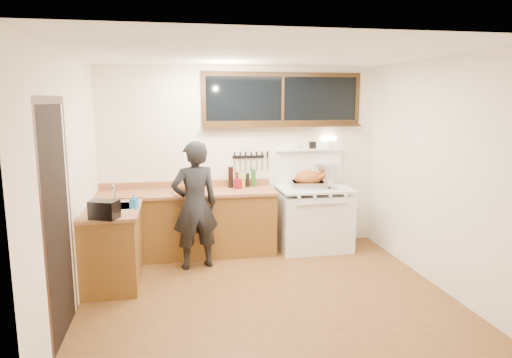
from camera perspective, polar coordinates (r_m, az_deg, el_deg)
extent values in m
cube|color=brown|center=(5.27, 1.18, -14.14)|extent=(4.00, 3.50, 0.02)
cube|color=white|center=(6.61, -1.88, 2.62)|extent=(4.00, 0.05, 2.60)
cube|color=white|center=(3.21, 7.70, -5.31)|extent=(4.00, 0.05, 2.60)
cube|color=white|center=(4.90, -22.64, -0.71)|extent=(0.05, 3.50, 2.60)
cube|color=white|center=(5.65, 21.78, 0.67)|extent=(0.05, 3.50, 2.60)
cube|color=white|center=(4.84, 1.29, 15.69)|extent=(4.00, 3.50, 0.05)
cube|color=brown|center=(6.40, -8.54, -5.69)|extent=(2.40, 0.60, 0.86)
cube|color=#96603B|center=(6.28, -8.64, -1.76)|extent=(2.44, 0.64, 0.04)
cube|color=#96603B|center=(6.56, -8.74, -0.65)|extent=(2.40, 0.03, 0.10)
sphere|color=#B78C38|center=(6.11, -17.94, -4.19)|extent=(0.03, 0.03, 0.03)
sphere|color=#B78C38|center=(6.06, -13.24, -4.08)|extent=(0.03, 0.03, 0.03)
sphere|color=#B78C38|center=(6.06, -8.51, -3.94)|extent=(0.03, 0.03, 0.03)
sphere|color=#B78C38|center=(6.09, -3.79, -3.77)|extent=(0.03, 0.03, 0.03)
sphere|color=#B78C38|center=(6.16, 0.37, -3.59)|extent=(0.03, 0.03, 0.03)
cube|color=brown|center=(5.65, -17.48, -8.16)|extent=(0.60, 1.05, 0.86)
cube|color=#96603B|center=(5.53, -17.62, -3.71)|extent=(0.64, 1.09, 0.04)
cube|color=white|center=(5.61, -17.40, -3.93)|extent=(0.45, 0.40, 0.14)
cube|color=white|center=(5.60, -17.44, -3.28)|extent=(0.50, 0.45, 0.01)
cylinder|color=silver|center=(5.75, -17.29, -1.76)|extent=(0.02, 0.02, 0.24)
cylinder|color=silver|center=(5.65, -17.44, -0.83)|extent=(0.02, 0.18, 0.02)
cube|color=white|center=(6.65, 7.23, -5.23)|extent=(1.00, 0.70, 0.82)
cube|color=white|center=(6.55, 7.32, -1.21)|extent=(1.02, 0.72, 0.03)
cube|color=white|center=(6.31, 8.19, -5.04)|extent=(0.88, 0.02, 0.46)
cylinder|color=silver|center=(6.23, 8.33, -3.16)|extent=(0.75, 0.02, 0.02)
cylinder|color=white|center=(6.12, 5.40, -2.29)|extent=(0.04, 0.03, 0.04)
cylinder|color=white|center=(6.18, 7.36, -2.20)|extent=(0.04, 0.03, 0.04)
cylinder|color=white|center=(6.25, 9.28, -2.11)|extent=(0.04, 0.03, 0.04)
cylinder|color=white|center=(6.33, 11.16, -2.02)|extent=(0.04, 0.03, 0.04)
cube|color=white|center=(6.80, 6.55, 1.49)|extent=(1.00, 0.05, 0.50)
cube|color=white|center=(6.74, 6.67, 3.68)|extent=(1.00, 0.12, 0.03)
cylinder|color=white|center=(6.83, 9.10, 4.28)|extent=(0.11, 0.11, 0.11)
cube|color=#FFE5B2|center=(6.82, 9.12, 5.00)|extent=(0.19, 0.10, 0.06)
cube|color=black|center=(6.75, 7.09, 4.23)|extent=(0.09, 0.05, 0.10)
cylinder|color=white|center=(6.68, 5.20, 4.17)|extent=(0.04, 0.04, 0.09)
cylinder|color=white|center=(6.67, 4.71, 4.16)|extent=(0.04, 0.04, 0.09)
cube|color=black|center=(6.64, 3.34, 9.99)|extent=(2.20, 0.01, 0.62)
cube|color=black|center=(6.64, 3.38, 12.93)|extent=(2.32, 0.04, 0.06)
cube|color=black|center=(6.64, 3.32, 7.06)|extent=(2.32, 0.04, 0.06)
cube|color=black|center=(6.46, -6.59, 9.95)|extent=(0.06, 0.04, 0.62)
cube|color=black|center=(6.99, 12.52, 9.77)|extent=(0.06, 0.04, 0.62)
cube|color=black|center=(6.63, 3.35, 9.99)|extent=(0.04, 0.04, 0.62)
cube|color=black|center=(6.60, 3.41, 6.64)|extent=(2.32, 0.13, 0.03)
cube|color=black|center=(4.42, -23.48, -5.17)|extent=(0.01, 0.86, 2.10)
cube|color=black|center=(3.97, -24.97, -6.95)|extent=(0.01, 0.07, 2.10)
cube|color=black|center=(4.88, -22.18, -3.72)|extent=(0.01, 0.07, 2.10)
cube|color=black|center=(4.28, -24.43, 9.01)|extent=(0.01, 1.04, 0.07)
cube|color=black|center=(6.59, -0.98, 2.77)|extent=(0.46, 0.02, 0.04)
cube|color=silver|center=(6.56, -2.67, 1.76)|extent=(0.02, 0.00, 0.18)
cube|color=black|center=(6.54, -2.68, 2.97)|extent=(0.02, 0.02, 0.10)
cube|color=silver|center=(6.57, -1.98, 1.78)|extent=(0.02, 0.00, 0.18)
cube|color=black|center=(6.55, -1.99, 2.99)|extent=(0.02, 0.02, 0.10)
cube|color=silver|center=(6.58, -1.29, 1.80)|extent=(0.02, 0.00, 0.18)
cube|color=black|center=(6.57, -1.30, 3.01)|extent=(0.02, 0.02, 0.10)
cube|color=silver|center=(6.60, -0.61, 1.82)|extent=(0.03, 0.00, 0.18)
cube|color=black|center=(6.58, -0.61, 3.02)|extent=(0.02, 0.02, 0.10)
cube|color=silver|center=(6.61, 0.08, 1.83)|extent=(0.03, 0.00, 0.18)
cube|color=black|center=(6.59, 0.08, 3.04)|extent=(0.02, 0.02, 0.10)
cube|color=silver|center=(6.63, 0.76, 1.85)|extent=(0.03, 0.00, 0.18)
cube|color=black|center=(6.61, 0.76, 3.05)|extent=(0.02, 0.02, 0.10)
cube|color=silver|center=(6.64, 1.43, 1.87)|extent=(0.03, 0.00, 0.18)
cube|color=black|center=(6.62, 1.44, 3.07)|extent=(0.02, 0.02, 0.10)
imported|color=black|center=(5.83, -7.65, -3.26)|extent=(0.67, 0.52, 1.64)
imported|color=blue|center=(5.41, -15.03, -2.72)|extent=(0.10, 0.10, 0.17)
cube|color=black|center=(5.06, -18.43, -3.65)|extent=(0.33, 0.29, 0.19)
cube|color=#96603B|center=(6.16, -8.56, -1.71)|extent=(0.45, 0.36, 0.02)
ellipsoid|color=#974B1B|center=(6.15, -8.57, -1.11)|extent=(0.25, 0.19, 0.13)
sphere|color=#974B1B|center=(6.19, -7.65, -0.77)|extent=(0.05, 0.05, 0.05)
sphere|color=#974B1B|center=(6.09, -7.60, -0.94)|extent=(0.05, 0.05, 0.05)
cube|color=silver|center=(6.48, 6.48, -0.72)|extent=(0.54, 0.44, 0.10)
cube|color=#3F3F42|center=(6.47, 6.49, -0.42)|extent=(0.48, 0.38, 0.03)
torus|color=silver|center=(6.40, 4.32, -0.36)|extent=(0.03, 0.10, 0.10)
torus|color=silver|center=(6.55, 8.61, -0.22)|extent=(0.03, 0.10, 0.10)
ellipsoid|color=#974B1B|center=(6.46, 6.50, 0.06)|extent=(0.42, 0.35, 0.24)
cylinder|color=#974B1B|center=(6.41, 7.84, 0.13)|extent=(0.14, 0.08, 0.10)
sphere|color=#974B1B|center=(6.43, 8.44, 0.46)|extent=(0.07, 0.07, 0.07)
cylinder|color=#974B1B|center=(6.58, 7.34, 0.40)|extent=(0.14, 0.08, 0.10)
sphere|color=#974B1B|center=(6.60, 7.93, 0.72)|extent=(0.07, 0.07, 0.07)
cylinder|color=silver|center=(6.82, 8.64, 0.64)|extent=(0.36, 0.36, 0.31)
cylinder|color=silver|center=(6.80, 6.27, -0.13)|extent=(0.21, 0.21, 0.12)
cylinder|color=black|center=(6.91, 6.42, 0.45)|extent=(0.08, 0.15, 0.02)
cylinder|color=silver|center=(6.45, 9.18, -1.17)|extent=(0.29, 0.29, 0.02)
sphere|color=black|center=(6.45, 9.18, -1.02)|extent=(0.03, 0.03, 0.03)
cube|color=maroon|center=(6.41, -2.26, -0.61)|extent=(0.11, 0.10, 0.14)
cylinder|color=white|center=(6.55, -2.64, -0.23)|extent=(0.11, 0.11, 0.18)
cylinder|color=black|center=(6.49, -3.18, 0.23)|extent=(0.07, 0.07, 0.30)
cylinder|color=black|center=(6.50, -2.40, -0.09)|extent=(0.06, 0.06, 0.22)
cylinder|color=black|center=(6.52, -1.66, -0.24)|extent=(0.06, 0.06, 0.18)
cylinder|color=black|center=(6.53, -1.05, -0.14)|extent=(0.05, 0.05, 0.20)
cylinder|color=black|center=(6.54, -0.31, 0.10)|extent=(0.06, 0.06, 0.25)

